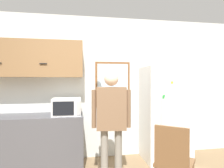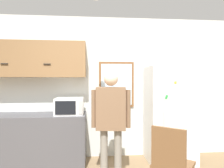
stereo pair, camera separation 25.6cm
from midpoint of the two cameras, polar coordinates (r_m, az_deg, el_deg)
The scene contains 8 objects.
back_wall at distance 3.88m, azimuth -7.67°, elevation -0.90°, with size 6.00×0.06×2.70m.
counter at distance 3.82m, azimuth -26.22°, elevation -14.81°, with size 2.01×0.64×0.89m.
upper_cabinets at distance 3.84m, azimuth -25.76°, elevation 6.57°, with size 2.01×0.35×0.64m.
microwave at distance 3.53m, azimuth -14.87°, elevation -6.27°, with size 0.47×0.42×0.28m.
person at distance 2.98m, azimuth -2.68°, elevation -8.66°, with size 0.58×0.27×1.61m.
refrigerator at distance 3.87m, azimuth 13.12°, elevation -8.10°, with size 0.82×0.68×1.73m.
chair at distance 2.76m, azimuth 14.47°, elevation -19.88°, with size 0.63×0.63×0.93m.
window at distance 3.88m, azimuth -1.72°, elevation -0.13°, with size 0.68×0.05×0.88m.
Camera 1 is at (-0.29, -1.90, 1.49)m, focal length 32.00 mm.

